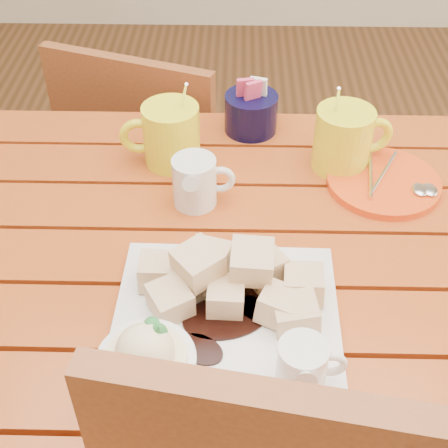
{
  "coord_description": "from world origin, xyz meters",
  "views": [
    {
      "loc": [
        0.01,
        -0.65,
        1.39
      ],
      "look_at": [
        -0.0,
        -0.01,
        0.82
      ],
      "focal_mm": 50.0,
      "sensor_mm": 36.0,
      "label": 1
    }
  ],
  "objects_px": {
    "dessert_plate": "(212,326)",
    "coffee_mug_right": "(345,138)",
    "orange_saucer": "(384,182)",
    "coffee_mug_left": "(170,134)",
    "chair_far": "(158,174)",
    "table": "(225,306)"
  },
  "relations": [
    {
      "from": "dessert_plate",
      "to": "coffee_mug_right",
      "type": "relative_size",
      "value": 1.82
    },
    {
      "from": "coffee_mug_left",
      "to": "chair_far",
      "type": "distance_m",
      "value": 0.51
    },
    {
      "from": "table",
      "to": "chair_far",
      "type": "height_order",
      "value": "chair_far"
    },
    {
      "from": "dessert_plate",
      "to": "orange_saucer",
      "type": "height_order",
      "value": "dessert_plate"
    },
    {
      "from": "coffee_mug_left",
      "to": "chair_far",
      "type": "bearing_deg",
      "value": 97.65
    },
    {
      "from": "dessert_plate",
      "to": "coffee_mug_left",
      "type": "xyz_separation_m",
      "value": [
        -0.09,
        0.39,
        0.02
      ]
    },
    {
      "from": "table",
      "to": "orange_saucer",
      "type": "height_order",
      "value": "orange_saucer"
    },
    {
      "from": "orange_saucer",
      "to": "chair_far",
      "type": "bearing_deg",
      "value": 136.66
    },
    {
      "from": "table",
      "to": "dessert_plate",
      "type": "xyz_separation_m",
      "value": [
        -0.01,
        -0.16,
        0.14
      ]
    },
    {
      "from": "table",
      "to": "orange_saucer",
      "type": "distance_m",
      "value": 0.33
    },
    {
      "from": "table",
      "to": "coffee_mug_right",
      "type": "distance_m",
      "value": 0.34
    },
    {
      "from": "table",
      "to": "dessert_plate",
      "type": "distance_m",
      "value": 0.21
    },
    {
      "from": "coffee_mug_left",
      "to": "chair_far",
      "type": "xyz_separation_m",
      "value": [
        -0.08,
        0.36,
        -0.35
      ]
    },
    {
      "from": "dessert_plate",
      "to": "chair_far",
      "type": "height_order",
      "value": "dessert_plate"
    },
    {
      "from": "table",
      "to": "chair_far",
      "type": "distance_m",
      "value": 0.65
    },
    {
      "from": "coffee_mug_left",
      "to": "orange_saucer",
      "type": "relative_size",
      "value": 0.85
    },
    {
      "from": "dessert_plate",
      "to": "table",
      "type": "bearing_deg",
      "value": 85.49
    },
    {
      "from": "dessert_plate",
      "to": "coffee_mug_left",
      "type": "height_order",
      "value": "coffee_mug_left"
    },
    {
      "from": "dessert_plate",
      "to": "chair_far",
      "type": "bearing_deg",
      "value": 102.68
    },
    {
      "from": "coffee_mug_left",
      "to": "chair_far",
      "type": "height_order",
      "value": "coffee_mug_left"
    },
    {
      "from": "coffee_mug_right",
      "to": "orange_saucer",
      "type": "relative_size",
      "value": 0.86
    },
    {
      "from": "orange_saucer",
      "to": "chair_far",
      "type": "xyz_separation_m",
      "value": [
        -0.44,
        0.42,
        -0.3
      ]
    }
  ]
}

